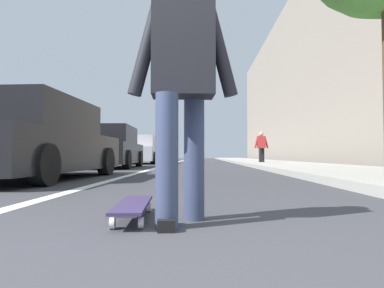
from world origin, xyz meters
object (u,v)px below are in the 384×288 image
at_px(skater_person, 182,79).
at_px(parked_car_near, 35,141).
at_px(traffic_light, 168,114).
at_px(pedestrian_distant, 261,146).
at_px(skateboard, 133,206).
at_px(parked_car_far, 140,150).
at_px(parked_car_mid, 109,148).

height_order(skater_person, parked_car_near, skater_person).
height_order(traffic_light, pedestrian_distant, traffic_light).
distance_m(skateboard, pedestrian_distant, 13.98).
bearing_deg(skateboard, parked_car_far, 10.25).
height_order(parked_car_mid, traffic_light, traffic_light).
xyz_separation_m(skateboard, pedestrian_distant, (13.56, -3.31, 0.80)).
xyz_separation_m(skater_person, traffic_light, (17.54, 1.86, 1.96)).
bearing_deg(parked_car_near, parked_car_mid, 2.01).
relative_size(parked_car_near, parked_car_far, 1.07).
xyz_separation_m(skateboard, parked_car_mid, (9.49, 2.79, 0.60)).
height_order(skateboard, skater_person, skater_person).
bearing_deg(parked_car_near, pedestrian_distant, -31.06).
bearing_deg(parked_car_far, skater_person, -168.62).
height_order(parked_car_mid, pedestrian_distant, pedestrian_distant).
xyz_separation_m(skateboard, parked_car_near, (3.75, 2.59, 0.60)).
height_order(parked_car_near, traffic_light, traffic_light).
bearing_deg(parked_car_far, parked_car_near, -179.04).
bearing_deg(skateboard, parked_car_near, 34.63).
xyz_separation_m(skateboard, parked_car_far, (15.42, 2.79, 0.61)).
bearing_deg(pedestrian_distant, parked_car_mid, 123.69).
height_order(parked_car_near, parked_car_far, parked_car_far).
height_order(skater_person, pedestrian_distant, skater_person).
bearing_deg(pedestrian_distant, skater_person, 167.78).
relative_size(parked_car_far, traffic_light, 1.00).
relative_size(parked_car_near, traffic_light, 1.07).
relative_size(parked_car_mid, parked_car_far, 1.01).
distance_m(skater_person, pedestrian_distant, 14.02).
xyz_separation_m(parked_car_mid, traffic_light, (7.90, -1.27, 2.20)).
xyz_separation_m(skater_person, pedestrian_distant, (13.71, -2.97, -0.05)).
bearing_deg(skater_person, parked_car_mid, 18.04).
relative_size(skateboard, parked_car_near, 0.19).
xyz_separation_m(parked_car_near, traffic_light, (13.64, -1.07, 2.20)).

